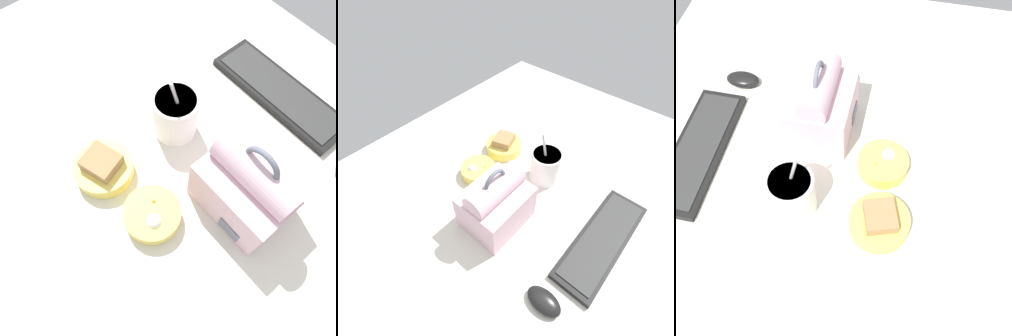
% 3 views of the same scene
% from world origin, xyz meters
% --- Properties ---
extents(desk_surface, '(1.40, 1.10, 0.02)m').
position_xyz_m(desk_surface, '(0.00, 0.00, 0.01)').
color(desk_surface, silver).
rests_on(desk_surface, ground).
extents(keyboard, '(0.35, 0.11, 0.02)m').
position_xyz_m(keyboard, '(0.02, 0.31, 0.03)').
color(keyboard, black).
rests_on(keyboard, desk_surface).
extents(lunch_bag, '(0.18, 0.15, 0.21)m').
position_xyz_m(lunch_bag, '(0.15, 0.04, 0.10)').
color(lunch_bag, beige).
rests_on(lunch_bag, desk_surface).
extents(soup_cup, '(0.10, 0.10, 0.18)m').
position_xyz_m(soup_cup, '(-0.07, 0.05, 0.08)').
color(soup_cup, white).
rests_on(soup_cup, desk_surface).
extents(bento_bowl_sandwich, '(0.13, 0.13, 0.06)m').
position_xyz_m(bento_bowl_sandwich, '(-0.09, -0.14, 0.04)').
color(bento_bowl_sandwich, '#EFD65B').
rests_on(bento_bowl_sandwich, desk_surface).
extents(bento_bowl_snacks, '(0.12, 0.12, 0.05)m').
position_xyz_m(bento_bowl_snacks, '(0.06, -0.13, 0.04)').
color(bento_bowl_snacks, '#EFD65B').
rests_on(bento_bowl_snacks, desk_surface).
extents(computer_mouse, '(0.05, 0.09, 0.03)m').
position_xyz_m(computer_mouse, '(0.25, 0.28, 0.03)').
color(computer_mouse, black).
rests_on(computer_mouse, desk_surface).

